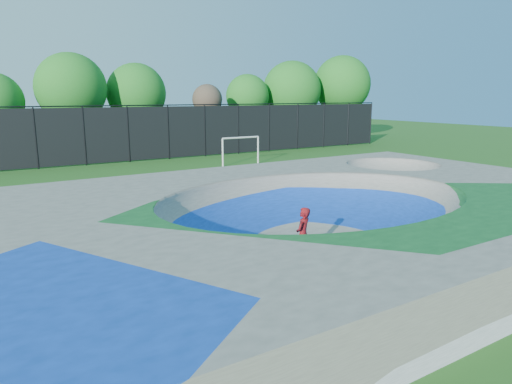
% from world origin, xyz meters
% --- Properties ---
extents(ground, '(120.00, 120.00, 0.00)m').
position_xyz_m(ground, '(0.00, 0.00, 0.00)').
color(ground, '#205216').
rests_on(ground, ground).
extents(skate_deck, '(22.00, 14.00, 1.50)m').
position_xyz_m(skate_deck, '(0.00, 0.00, 0.75)').
color(skate_deck, gray).
rests_on(skate_deck, ground).
extents(skater, '(0.70, 0.63, 1.62)m').
position_xyz_m(skater, '(-1.80, -1.55, 0.81)').
color(skater, red).
rests_on(skater, ground).
extents(skateboard, '(0.77, 0.61, 0.05)m').
position_xyz_m(skateboard, '(-1.80, -1.55, 0.03)').
color(skateboard, black).
rests_on(skateboard, ground).
extents(soccer_goal, '(2.93, 0.12, 1.93)m').
position_xyz_m(soccer_goal, '(6.13, 15.67, 1.34)').
color(soccer_goal, silver).
rests_on(soccer_goal, ground).
extents(fence, '(48.09, 0.09, 4.04)m').
position_xyz_m(fence, '(0.00, 21.00, 2.10)').
color(fence, black).
rests_on(fence, ground).
extents(treeline, '(54.09, 7.35, 8.84)m').
position_xyz_m(treeline, '(0.17, 26.23, 5.22)').
color(treeline, '#3F311F').
rests_on(treeline, ground).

